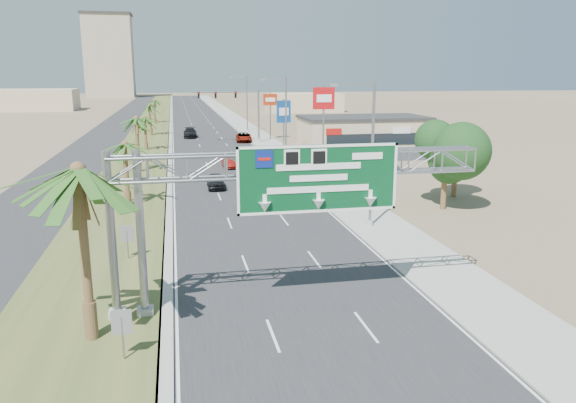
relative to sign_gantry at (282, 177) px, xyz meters
The scene contains 30 objects.
road 100.26m from the sign_gantry, 89.39° to the left, with size 12.00×300.00×0.02m, color #28282B.
sidewalk_right 100.71m from the sign_gantry, 84.54° to the left, with size 4.00×300.00×0.10m, color #9E9B93.
median_grass 100.65m from the sign_gantry, 95.10° to the left, with size 7.00×300.00×0.12m, color #3F5425.
opposing_road 101.51m from the sign_gantry, 99.05° to the left, with size 8.00×300.00×0.02m, color #28282B.
sign_gantry is the anchor object (origin of this frame).
palm_near 8.41m from the sign_gantry, 166.68° to the right, with size 5.70×5.70×8.35m.
palm_row_b 23.66m from the sign_gantry, 110.92° to the left, with size 3.99×3.99×5.95m.
palm_row_c 39.00m from the sign_gantry, 102.50° to the left, with size 3.99×3.99×6.75m.
palm_row_d 56.73m from the sign_gantry, 98.56° to the left, with size 3.99×3.99×5.45m.
palm_row_e 75.55m from the sign_gantry, 96.41° to the left, with size 3.99×3.99×6.15m.
palm_row_f 100.44m from the sign_gantry, 94.82° to the left, with size 3.99×3.99×5.75m.
streetlight_near 14.75m from the sign_gantry, 55.30° to the left, with size 3.27×0.44×10.00m.
streetlight_mid 42.92m from the sign_gantry, 78.76° to the left, with size 3.27×0.44×10.00m.
streetlight_far 78.53m from the sign_gantry, 83.89° to the left, with size 3.27×0.44×10.00m.
signal_mast 62.37m from the sign_gantry, 84.26° to the left, with size 10.28×0.71×8.00m.
store_building 60.77m from the sign_gantry, 67.64° to the left, with size 18.00×10.00×4.00m, color tan.
oak_near 22.77m from the sign_gantry, 45.02° to the left, with size 4.50×4.50×6.80m.
oak_far 27.77m from the sign_gantry, 46.48° to the left, with size 3.50×3.50×5.60m.
median_signback_a 9.06m from the sign_gantry, 149.77° to the right, with size 0.75×0.08×2.08m.
median_signback_b 11.90m from the sign_gantry, 132.65° to the left, with size 0.75×0.08×2.08m.
tower_distant 242.33m from the sign_gantry, 97.34° to the left, with size 20.00×16.00×35.00m, color tan.
building_distant_left 156.40m from the sign_gantry, 106.32° to the left, with size 24.00×14.00×6.00m, color tan.
building_distant_right 133.78m from the sign_gantry, 76.57° to the left, with size 20.00×12.00×5.00m, color tan.
car_left_lane 28.32m from the sign_gantry, 91.93° to the left, with size 1.60×3.98×1.36m, color black.
car_mid_lane 39.62m from the sign_gantry, 88.00° to the left, with size 1.34×3.85×1.27m, color maroon.
car_right_lane 63.90m from the sign_gantry, 84.52° to the left, with size 2.32×5.04×1.40m, color gray.
car_far 71.29m from the sign_gantry, 91.57° to the left, with size 2.15×5.30×1.54m, color black.
pole_sign_red_near 38.83m from the sign_gantry, 72.29° to the left, with size 2.41×0.43×9.18m.
pole_sign_blue 53.37m from the sign_gantry, 78.88° to the left, with size 2.02×0.73×7.05m.
pole_sign_red_far 66.36m from the sign_gantry, 80.75° to the left, with size 2.20×0.37×7.47m.
Camera 1 is at (-5.60, -13.87, 10.52)m, focal length 35.00 mm.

